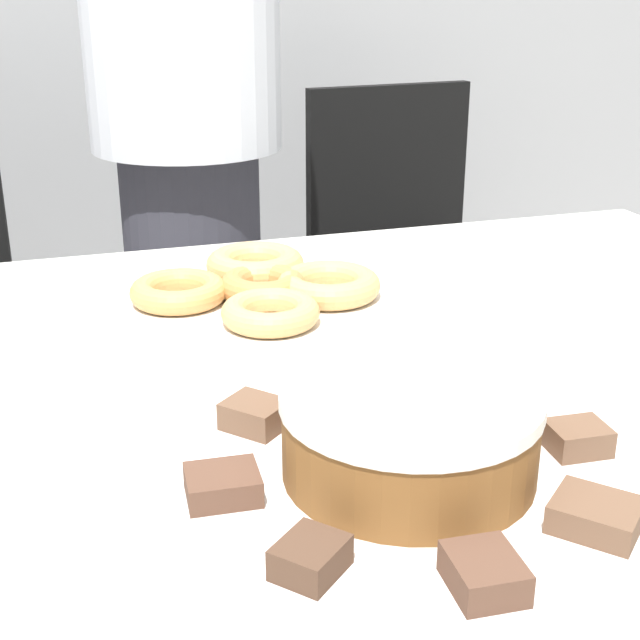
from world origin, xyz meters
name	(u,v)px	position (x,y,z in m)	size (l,w,h in m)	color
table	(269,469)	(0.00, 0.00, 0.65)	(1.54, 1.06, 0.72)	silver
person_standing	(186,114)	(0.07, 0.82, 0.87)	(0.33, 0.33, 1.65)	#383842
office_chair_right	(414,300)	(0.60, 1.01, 0.41)	(0.48, 0.48, 0.87)	black
plate_cake	(408,478)	(0.07, -0.18, 0.73)	(0.39, 0.39, 0.01)	white
plate_donuts	(263,302)	(0.06, 0.25, 0.73)	(0.37, 0.37, 0.01)	white
frosted_cake	(410,432)	(0.07, -0.18, 0.77)	(0.20, 0.20, 0.07)	brown
lamington_0	(223,485)	(-0.08, -0.17, 0.74)	(0.06, 0.05, 0.02)	brown
lamington_1	(310,557)	(-0.04, -0.28, 0.74)	(0.06, 0.06, 0.02)	#513828
lamington_2	(484,573)	(0.06, -0.32, 0.74)	(0.05, 0.05, 0.02)	brown
lamington_3	(596,515)	(0.16, -0.29, 0.74)	(0.08, 0.08, 0.02)	brown
lamington_4	(577,438)	(0.21, -0.19, 0.74)	(0.05, 0.04, 0.02)	brown
lamington_5	(478,391)	(0.18, -0.08, 0.74)	(0.08, 0.07, 0.02)	brown
lamington_6	(357,382)	(0.08, -0.03, 0.74)	(0.04, 0.05, 0.02)	brown
lamington_7	(255,415)	(-0.03, -0.07, 0.74)	(0.07, 0.07, 0.02)	brown
donut_0	(263,285)	(0.06, 0.25, 0.75)	(0.10, 0.10, 0.03)	#C68447
donut_1	(329,285)	(0.14, 0.23, 0.75)	(0.13, 0.13, 0.03)	#E5AD66
donut_2	(255,264)	(0.07, 0.33, 0.75)	(0.13, 0.13, 0.04)	#E5AD66
donut_3	(178,291)	(-0.04, 0.26, 0.75)	(0.12, 0.12, 0.03)	tan
donut_4	(270,312)	(0.05, 0.16, 0.75)	(0.11, 0.11, 0.03)	#E5AD66
napkin	(631,374)	(0.36, -0.06, 0.72)	(0.13, 0.12, 0.01)	white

